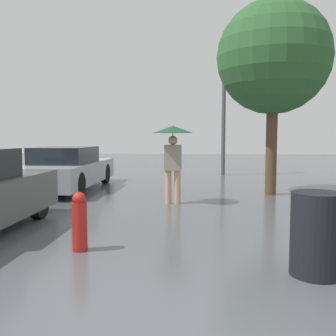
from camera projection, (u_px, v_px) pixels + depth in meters
name	position (u px, v px, depth m)	size (l,w,h in m)	color
pedestrian	(173.00, 144.00, 8.46)	(0.92, 0.92, 1.78)	tan
parked_car_farthest	(68.00, 169.00, 10.90)	(1.70, 4.56, 1.24)	#9EA3A8
tree	(273.00, 58.00, 9.60)	(2.91, 2.91, 5.02)	brown
street_lamp	(224.00, 94.00, 14.56)	(0.37, 0.37, 5.11)	#515456
trash_bin	(317.00, 234.00, 4.13)	(0.57, 0.57, 0.93)	black
fire_hydrant	(80.00, 222.00, 5.02)	(0.20, 0.20, 0.80)	#B21E19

